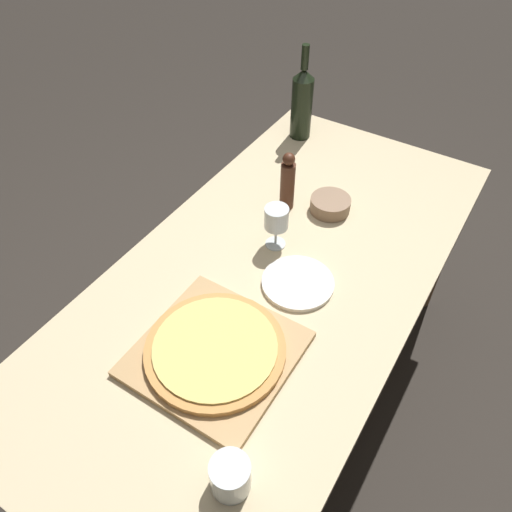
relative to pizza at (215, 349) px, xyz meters
The scene contains 10 objects.
ground_plane 0.83m from the pizza, 94.32° to the left, with size 12.00×12.00×0.00m, color #2D2823.
dining_table 0.35m from the pizza, 94.32° to the left, with size 0.84×1.71×0.74m.
cutting_board 0.02m from the pizza, ahead, with size 0.38×0.38×0.02m.
pizza is the anchor object (origin of this frame).
wine_bottle 1.07m from the pizza, 107.07° to the left, with size 0.08×0.08×0.36m.
pepper_mill 0.63m from the pizza, 103.02° to the left, with size 0.05×0.05×0.21m.
wine_glass 0.44m from the pizza, 100.26° to the left, with size 0.07×0.07×0.14m.
small_bowl 0.67m from the pizza, 90.69° to the left, with size 0.13×0.13×0.05m.
drinking_tumbler 0.32m from the pizza, 48.99° to the right, with size 0.09×0.09×0.09m.
dinner_plate 0.33m from the pizza, 79.32° to the left, with size 0.21×0.21×0.01m.
Camera 1 is at (0.49, -0.88, 1.81)m, focal length 35.00 mm.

